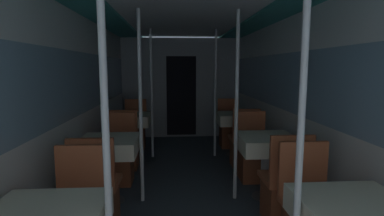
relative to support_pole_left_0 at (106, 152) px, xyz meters
The scene contains 22 objects.
wall_left 2.12m from the support_pole_left_0, 110.94° to the left, with size 0.05×7.97×2.14m.
wall_right 2.70m from the support_pole_left_0, 47.30° to the left, with size 0.05×7.97×2.14m.
ceiling_panel 2.34m from the support_pole_left_0, 74.88° to the left, with size 2.59×7.97×0.07m.
bulkhead_far 4.95m from the support_pole_left_0, 83.79° to the left, with size 2.54×0.09×2.14m.
support_pole_left_0 is the anchor object (origin of this frame).
dining_table_left_1 1.80m from the support_pole_left_0, 101.94° to the left, with size 0.64×0.64×0.74m.
chair_left_near_1 1.42m from the support_pole_left_0, 107.69° to the left, with size 0.41×0.41×0.92m.
chair_left_far_1 2.44m from the support_pole_left_0, 98.98° to the left, with size 0.41×0.41×0.92m.
support_pole_left_1 1.71m from the support_pole_left_0, 90.00° to the left, with size 0.04×0.04×2.14m.
dining_table_left_2 3.46m from the support_pole_left_0, 96.03° to the left, with size 0.64×0.64×0.74m.
chair_left_near_2 2.96m from the support_pole_left_0, 97.25° to the left, with size 0.41×0.41×0.92m.
chair_left_far_2 4.08m from the support_pole_left_0, 95.17° to the left, with size 0.41×0.41×0.92m.
support_pole_left_2 3.41m from the support_pole_left_0, 90.00° to the left, with size 0.04×0.04×2.14m.
support_pole_right_0 1.07m from the support_pole_left_0, ahead, with size 0.04×0.04×2.14m.
dining_table_right_1 2.27m from the support_pole_left_0, 49.98° to the left, with size 0.64×0.64×0.74m.
chair_right_near_1 1.98m from the support_pole_left_0, 38.28° to the left, with size 0.41×0.41×0.92m.
chair_right_far_1 2.80m from the support_pole_left_0, 57.88° to the left, with size 0.41×0.41×0.92m.
support_pole_right_1 2.01m from the support_pole_left_0, 57.86° to the left, with size 0.04×0.04×2.14m.
dining_table_right_2 3.73m from the support_pole_left_0, 67.23° to the left, with size 0.64×0.64×0.74m.
chair_right_near_2 3.27m from the support_pole_left_0, 63.21° to the left, with size 0.41×0.41×0.92m.
chair_right_far_2 4.31m from the support_pole_left_0, 70.24° to the left, with size 0.41×0.41×0.92m.
support_pole_right_2 3.58m from the support_pole_left_0, 72.56° to the left, with size 0.04×0.04×2.14m.
Camera 1 is at (-0.17, -0.99, 1.52)m, focal length 28.00 mm.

